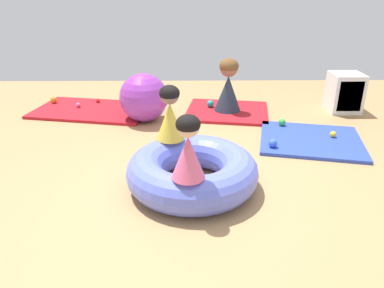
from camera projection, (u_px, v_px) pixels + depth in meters
ground_plane at (206, 183)px, 3.52m from camera, size 8.00×8.00×0.00m
gym_mat_center_rear at (311, 140)px, 4.43m from camera, size 1.37×1.27×0.04m
gym_mat_near_left at (93, 110)px, 5.47m from camera, size 1.82×1.28×0.04m
gym_mat_far_right at (227, 111)px, 5.41m from camera, size 1.32×1.20×0.04m
inflatable_cushion at (192, 171)px, 3.39m from camera, size 1.22×1.22×0.34m
child_in_yellow at (170, 113)px, 3.54m from camera, size 0.28×0.28×0.54m
child_in_pink at (188, 148)px, 2.83m from camera, size 0.33×0.33×0.53m
adult_seated at (228, 86)px, 5.25m from camera, size 0.43×0.43×0.76m
play_ball_orange at (128, 101)px, 5.64m from camera, size 0.11×0.11×0.11m
play_ball_red at (98, 100)px, 5.74m from camera, size 0.07×0.07×0.07m
play_ball_blue at (273, 143)px, 4.17m from camera, size 0.10×0.10×0.10m
play_ball_green at (282, 122)px, 4.80m from camera, size 0.09×0.09×0.09m
play_ball_teal at (210, 104)px, 5.51m from camera, size 0.10×0.10×0.10m
play_ball_pink at (78, 105)px, 5.52m from camera, size 0.07×0.07×0.07m
play_ball_yellow at (333, 134)px, 4.45m from camera, size 0.08×0.08×0.08m
play_ball_orange_second at (54, 100)px, 5.71m from camera, size 0.10×0.10×0.10m
exercise_ball_large at (144, 98)px, 4.98m from camera, size 0.66×0.66×0.66m
storage_cube at (345, 93)px, 5.37m from camera, size 0.44×0.44×0.56m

